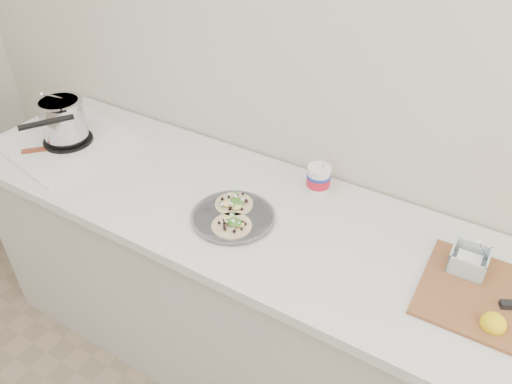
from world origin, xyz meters
The scene contains 6 objects.
counter centered at (0.00, 1.43, 0.45)m, with size 2.44×0.66×0.90m.
stove centered at (-0.90, 1.39, 0.98)m, with size 0.56×0.53×0.24m.
taco_plate centered at (-0.06, 1.34, 0.92)m, with size 0.28×0.28×0.04m.
tub centered at (0.12, 1.64, 0.96)m, with size 0.09×0.09×0.20m.
cutboard centered at (0.80, 1.44, 0.92)m, with size 0.49×0.35×0.07m.
bacon_plate centered at (-0.94, 1.29, 0.91)m, with size 0.23×0.23×0.02m.
Camera 1 is at (0.69, 0.28, 1.98)m, focal length 35.00 mm.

